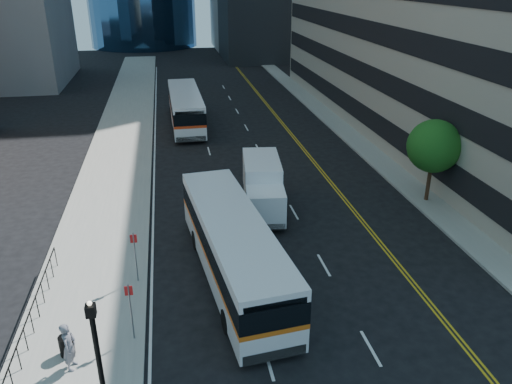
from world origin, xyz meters
TOP-DOWN VIEW (x-y plane):
  - ground at (0.00, 0.00)m, footprint 160.00×160.00m
  - sidewalk_west at (-10.50, 25.00)m, footprint 5.00×90.00m
  - sidewalk_east at (9.00, 25.00)m, footprint 2.00×90.00m
  - street_tree at (9.00, 8.00)m, footprint 3.20×3.20m
  - lamp_post at (-9.00, -6.00)m, footprint 0.28×0.28m
  - bus_front at (-4.00, 1.65)m, footprint 3.96×12.29m
  - bus_rear at (-4.90, 27.72)m, footprint 2.87×12.31m
  - box_truck at (-1.29, 8.65)m, footprint 2.81×6.39m
  - trash_can at (-10.79, -2.48)m, footprint 0.57×0.57m
  - pedestrian at (-10.51, -3.21)m, footprint 0.57×0.76m

SIDE VIEW (x-z plane):
  - ground at x=0.00m, z-range 0.00..0.00m
  - sidewalk_west at x=-10.50m, z-range 0.00..0.15m
  - sidewalk_east at x=9.00m, z-range 0.00..0.15m
  - trash_can at x=-10.79m, z-range 0.15..0.95m
  - pedestrian at x=-10.51m, z-range 0.15..2.05m
  - box_truck at x=-1.29m, z-range 0.09..3.05m
  - bus_front at x=-4.00m, z-range 0.14..3.26m
  - bus_rear at x=-4.90m, z-range 0.15..3.31m
  - lamp_post at x=-9.00m, z-range 0.44..5.00m
  - street_tree at x=9.00m, z-range 1.09..6.19m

